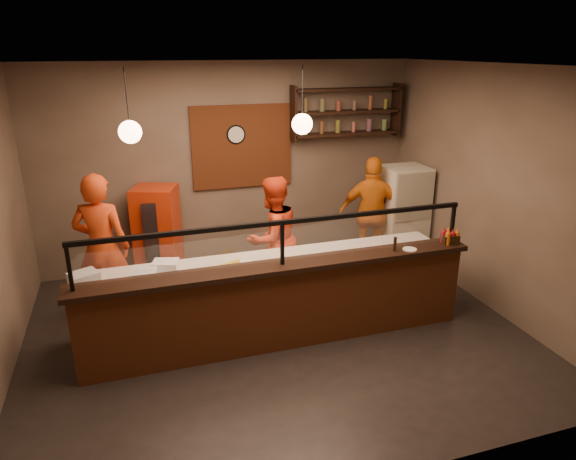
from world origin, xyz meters
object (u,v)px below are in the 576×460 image
object	(u,v)px
cook_mid	(273,238)
pizza_dough	(242,268)
cook_left	(102,247)
red_cooler	(158,233)
pepper_mill	(395,244)
wall_clock	(236,134)
condiment_caddy	(450,239)
cook_right	(373,214)
fridge	(402,216)

from	to	relation	value
cook_mid	pizza_dough	distance (m)	1.13
pizza_dough	cook_left	bearing A→B (deg)	147.41
red_cooler	pepper_mill	xyz separation A→B (m)	(2.64, -2.49, 0.43)
wall_clock	cook_mid	size ratio (longest dim) A/B	0.17
red_cooler	cook_mid	bearing A→B (deg)	-17.60
condiment_caddy	cook_right	bearing A→B (deg)	94.72
cook_left	cook_right	distance (m)	4.05
pizza_dough	cook_mid	bearing A→B (deg)	55.40
cook_mid	red_cooler	world-z (taller)	cook_mid
cook_right	red_cooler	bearing A→B (deg)	13.80
wall_clock	pizza_dough	distance (m)	2.71
fridge	condiment_caddy	xyz separation A→B (m)	(-0.40, -1.84, 0.31)
wall_clock	fridge	distance (m)	2.97
cook_left	pizza_dough	xyz separation A→B (m)	(1.60, -1.02, -0.07)
cook_right	pepper_mill	size ratio (longest dim) A/B	10.21
cook_mid	cook_right	xyz separation A→B (m)	(1.79, 0.49, 0.03)
pepper_mill	condiment_caddy	bearing A→B (deg)	1.72
cook_mid	pizza_dough	xyz separation A→B (m)	(-0.64, -0.93, 0.03)
pizza_dough	red_cooler	bearing A→B (deg)	112.23
cook_right	pizza_dough	size ratio (longest dim) A/B	3.83
cook_left	pepper_mill	bearing A→B (deg)	175.79
cook_right	fridge	size ratio (longest dim) A/B	1.12
cook_left	fridge	xyz separation A→B (m)	(4.58, 0.42, -0.17)
cook_right	red_cooler	world-z (taller)	cook_right
pizza_dough	condiment_caddy	distance (m)	2.62
cook_mid	fridge	size ratio (longest dim) A/B	1.08
pepper_mill	wall_clock	bearing A→B (deg)	115.11
cook_right	cook_left	bearing A→B (deg)	30.67
condiment_caddy	red_cooler	bearing A→B (deg)	144.30
wall_clock	red_cooler	bearing A→B (deg)	-166.84
cook_left	cook_mid	distance (m)	2.24
wall_clock	condiment_caddy	xyz separation A→B (m)	(2.10, -2.77, -0.98)
cook_left	pizza_dough	bearing A→B (deg)	166.19
cook_mid	pizza_dough	world-z (taller)	cook_mid
fridge	condiment_caddy	distance (m)	1.90
cook_mid	pepper_mill	world-z (taller)	cook_mid
cook_left	red_cooler	size ratio (longest dim) A/B	1.35
condiment_caddy	pepper_mill	world-z (taller)	pepper_mill
cook_mid	cook_right	distance (m)	1.85
wall_clock	red_cooler	xyz separation A→B (m)	(-1.33, -0.31, -1.38)
cook_mid	pizza_dough	size ratio (longest dim) A/B	3.71
cook_left	pizza_dough	size ratio (longest dim) A/B	4.12
cook_right	pepper_mill	world-z (taller)	cook_right
wall_clock	cook_right	bearing A→B (deg)	-26.10
cook_left	red_cooler	xyz separation A→B (m)	(0.75, 1.05, -0.25)
wall_clock	condiment_caddy	distance (m)	3.61
cook_right	red_cooler	distance (m)	3.34
fridge	pepper_mill	distance (m)	2.23
red_cooler	pizza_dough	xyz separation A→B (m)	(0.85, -2.07, 0.19)
red_cooler	fridge	bearing A→B (deg)	10.48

